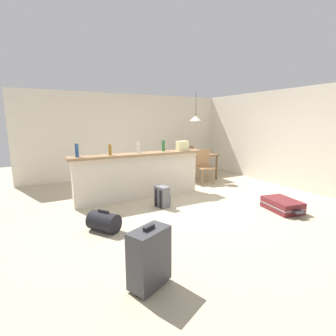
# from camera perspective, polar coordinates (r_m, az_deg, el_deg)

# --- Properties ---
(ground_plane) EXTENTS (13.00, 13.00, 0.05)m
(ground_plane) POSITION_cam_1_polar(r_m,az_deg,el_deg) (5.49, 3.49, -7.65)
(ground_plane) COLOR #BCAD8E
(wall_back) EXTENTS (6.60, 0.10, 2.50)m
(wall_back) POSITION_cam_1_polar(r_m,az_deg,el_deg) (7.98, -8.07, 7.35)
(wall_back) COLOR silver
(wall_back) RESTS_ON ground_plane
(wall_right) EXTENTS (0.10, 6.00, 2.50)m
(wall_right) POSITION_cam_1_polar(r_m,az_deg,el_deg) (7.50, 22.71, 6.43)
(wall_right) COLOR silver
(wall_right) RESTS_ON ground_plane
(partition_half_wall) EXTENTS (2.80, 0.20, 0.96)m
(partition_half_wall) POSITION_cam_1_polar(r_m,az_deg,el_deg) (5.53, -6.42, -2.09)
(partition_half_wall) COLOR silver
(partition_half_wall) RESTS_ON ground_plane
(bar_countertop) EXTENTS (2.96, 0.40, 0.05)m
(bar_countertop) POSITION_cam_1_polar(r_m,az_deg,el_deg) (5.44, -6.53, 3.12)
(bar_countertop) COLOR #93704C
(bar_countertop) RESTS_ON partition_half_wall
(bottle_blue) EXTENTS (0.07, 0.07, 0.25)m
(bottle_blue) POSITION_cam_1_polar(r_m,az_deg,el_deg) (5.12, -19.99, 3.79)
(bottle_blue) COLOR #284C89
(bottle_blue) RESTS_ON bar_countertop
(bottle_amber) EXTENTS (0.06, 0.06, 0.21)m
(bottle_amber) POSITION_cam_1_polar(r_m,az_deg,el_deg) (5.22, -13.02, 4.05)
(bottle_amber) COLOR #9E661E
(bottle_amber) RESTS_ON bar_countertop
(bottle_white) EXTENTS (0.07, 0.07, 0.23)m
(bottle_white) POSITION_cam_1_polar(r_m,az_deg,el_deg) (5.49, -6.76, 4.63)
(bottle_white) COLOR silver
(bottle_white) RESTS_ON bar_countertop
(bottle_green) EXTENTS (0.07, 0.07, 0.25)m
(bottle_green) POSITION_cam_1_polar(r_m,az_deg,el_deg) (5.78, -1.05, 5.10)
(bottle_green) COLOR #2D6B38
(bottle_green) RESTS_ON bar_countertop
(bottle_clear) EXTENTS (0.06, 0.06, 0.21)m
(bottle_clear) POSITION_cam_1_polar(r_m,az_deg,el_deg) (6.09, 4.52, 5.17)
(bottle_clear) COLOR silver
(bottle_clear) RESTS_ON bar_countertop
(grocery_bag) EXTENTS (0.26, 0.18, 0.22)m
(grocery_bag) POSITION_cam_1_polar(r_m,az_deg,el_deg) (5.90, 3.27, 5.08)
(grocery_bag) COLOR beige
(grocery_bag) RESTS_ON bar_countertop
(dining_table) EXTENTS (1.10, 0.80, 0.74)m
(dining_table) POSITION_cam_1_polar(r_m,az_deg,el_deg) (7.40, 6.43, 2.44)
(dining_table) COLOR brown
(dining_table) RESTS_ON ground_plane
(dining_chair_near_partition) EXTENTS (0.46, 0.46, 0.93)m
(dining_chair_near_partition) POSITION_cam_1_polar(r_m,az_deg,el_deg) (6.97, 8.21, 0.80)
(dining_chair_near_partition) COLOR #9E754C
(dining_chair_near_partition) RESTS_ON ground_plane
(dining_chair_far_side) EXTENTS (0.47, 0.47, 0.93)m
(dining_chair_far_side) POSITION_cam_1_polar(r_m,az_deg,el_deg) (7.93, 4.12, 2.07)
(dining_chair_far_side) COLOR #9E754C
(dining_chair_far_side) RESTS_ON ground_plane
(pendant_lamp) EXTENTS (0.34, 0.34, 0.85)m
(pendant_lamp) POSITION_cam_1_polar(r_m,az_deg,el_deg) (7.36, 6.30, 11.15)
(pendant_lamp) COLOR black
(suitcase_flat_maroon) EXTENTS (0.61, 0.87, 0.22)m
(suitcase_flat_maroon) POSITION_cam_1_polar(r_m,az_deg,el_deg) (5.34, 24.50, -7.64)
(suitcase_flat_maroon) COLOR maroon
(suitcase_flat_maroon) RESTS_ON ground_plane
(duffel_bag_black) EXTENTS (0.52, 0.57, 0.34)m
(duffel_bag_black) POSITION_cam_1_polar(r_m,az_deg,el_deg) (4.13, -14.34, -11.71)
(duffel_bag_black) COLOR black
(duffel_bag_black) RESTS_ON ground_plane
(suitcase_upright_charcoal) EXTENTS (0.50, 0.40, 0.67)m
(suitcase_upright_charcoal) POSITION_cam_1_polar(r_m,az_deg,el_deg) (2.73, -4.26, -19.50)
(suitcase_upright_charcoal) COLOR #38383D
(suitcase_upright_charcoal) RESTS_ON ground_plane
(backpack_grey) EXTENTS (0.29, 0.32, 0.42)m
(backpack_grey) POSITION_cam_1_polar(r_m,az_deg,el_deg) (5.05, -1.30, -6.57)
(backpack_grey) COLOR slate
(backpack_grey) RESTS_ON ground_plane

